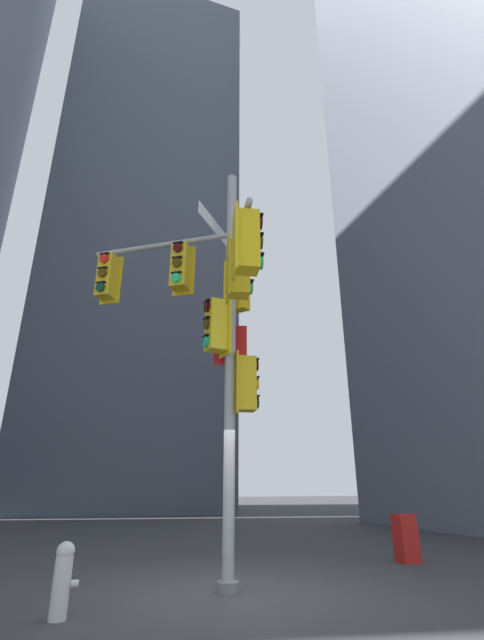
{
  "coord_description": "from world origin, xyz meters",
  "views": [
    {
      "loc": [
        -2.33,
        -7.59,
        1.58
      ],
      "look_at": [
        0.31,
        0.21,
        4.7
      ],
      "focal_mm": 24.55,
      "sensor_mm": 36.0,
      "label": 1
    }
  ],
  "objects": [
    {
      "name": "signal_pole_assembly",
      "position": [
        -0.41,
        -0.08,
        4.78
      ],
      "size": [
        3.22,
        4.21,
        7.98
      ],
      "color": "#9EA0A3",
      "rests_on": "ground"
    },
    {
      "name": "fire_hydrant",
      "position": [
        -2.46,
        -0.76,
        0.47
      ],
      "size": [
        0.33,
        0.23,
        0.9
      ],
      "color": "silver",
      "rests_on": "ground"
    },
    {
      "name": "newspaper_box",
      "position": [
        4.6,
        1.5,
        0.49
      ],
      "size": [
        0.45,
        0.36,
        0.98
      ],
      "color": "red",
      "rests_on": "ground"
    },
    {
      "name": "building_mid_block",
      "position": [
        -0.22,
        25.88,
        21.75
      ],
      "size": [
        13.4,
        13.4,
        43.5
      ],
      "primitive_type": "cube",
      "color": "#4C5460",
      "rests_on": "ground"
    },
    {
      "name": "ground",
      "position": [
        0.0,
        0.0,
        0.0
      ],
      "size": [
        120.0,
        120.0,
        0.0
      ],
      "primitive_type": "plane",
      "color": "#38383A"
    }
  ]
}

